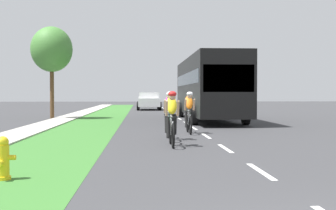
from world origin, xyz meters
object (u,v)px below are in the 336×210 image
object	(u,v)px
sedan_dark_green	(149,100)
bus_black	(208,85)
pickup_white	(149,101)
fire_hydrant_yellow	(3,159)
cyclist_lead	(172,118)
cyclist_distant	(189,112)
street_tree_near	(52,50)
cyclist_trailing	(170,115)

from	to	relation	value
sedan_dark_green	bus_black	bearing A→B (deg)	-83.75
sedan_dark_green	pickup_white	bearing A→B (deg)	-91.05
fire_hydrant_yellow	pickup_white	size ratio (longest dim) A/B	0.15
bus_black	sedan_dark_green	size ratio (longest dim) A/B	2.70
pickup_white	fire_hydrant_yellow	bearing A→B (deg)	-95.49
cyclist_lead	sedan_dark_green	distance (m)	38.38
fire_hydrant_yellow	cyclist_distant	distance (m)	9.57
cyclist_lead	bus_black	distance (m)	12.42
pickup_white	street_tree_near	world-z (taller)	street_tree_near
fire_hydrant_yellow	cyclist_trailing	bearing A→B (deg)	62.29
cyclist_lead	sedan_dark_green	xyz separation A→B (m)	(0.04, 38.38, -0.04)
cyclist_lead	pickup_white	distance (m)	28.04
cyclist_lead	cyclist_distant	distance (m)	4.05
cyclist_distant	bus_black	xyz separation A→B (m)	(1.99, 8.06, 1.17)
cyclist_lead	bus_black	bearing A→B (deg)	76.30
pickup_white	cyclist_trailing	bearing A→B (deg)	-89.56
fire_hydrant_yellow	sedan_dark_green	xyz separation A→B (m)	(3.33, 43.00, 0.40)
cyclist_trailing	street_tree_near	distance (m)	14.20
pickup_white	cyclist_distant	bearing A→B (deg)	-87.41
cyclist_trailing	bus_black	distance (m)	10.73
fire_hydrant_yellow	street_tree_near	world-z (taller)	street_tree_near
bus_black	street_tree_near	world-z (taller)	street_tree_near
cyclist_distant	bus_black	distance (m)	8.39
cyclist_lead	cyclist_trailing	world-z (taller)	same
fire_hydrant_yellow	cyclist_lead	size ratio (longest dim) A/B	0.44
sedan_dark_green	street_tree_near	bearing A→B (deg)	-104.42
street_tree_near	bus_black	bearing A→B (deg)	-12.42
cyclist_lead	street_tree_near	size ratio (longest dim) A/B	0.31
fire_hydrant_yellow	pickup_white	xyz separation A→B (m)	(3.14, 32.67, 0.46)
pickup_white	street_tree_near	xyz separation A→B (m)	(-6.07, -14.02, 3.32)
bus_black	street_tree_near	distance (m)	9.62
bus_black	pickup_white	size ratio (longest dim) A/B	2.27
cyclist_lead	cyclist_trailing	distance (m)	1.74
street_tree_near	pickup_white	bearing A→B (deg)	66.57
bus_black	sedan_dark_green	bearing A→B (deg)	96.25
cyclist_lead	street_tree_near	world-z (taller)	street_tree_near
cyclist_lead	bus_black	world-z (taller)	bus_black
cyclist_trailing	street_tree_near	bearing A→B (deg)	117.05
cyclist_trailing	cyclist_distant	distance (m)	2.38
cyclist_lead	cyclist_distant	world-z (taller)	same
cyclist_trailing	pickup_white	bearing A→B (deg)	90.44
pickup_white	street_tree_near	bearing A→B (deg)	-113.43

